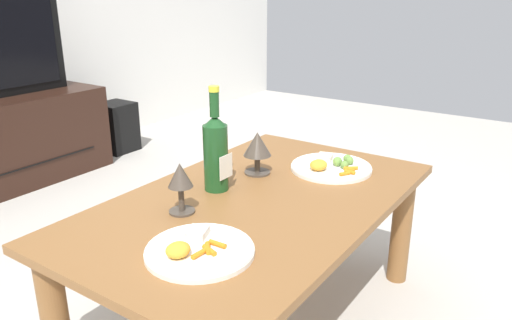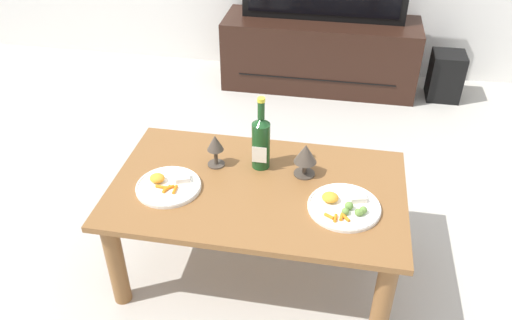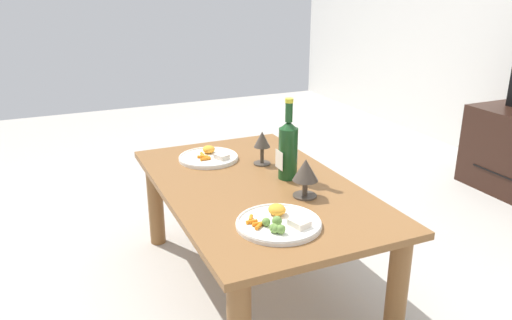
# 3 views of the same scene
# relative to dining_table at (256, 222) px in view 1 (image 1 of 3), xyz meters

# --- Properties ---
(dining_table) EXTENTS (1.14, 0.69, 0.44)m
(dining_table) POSITION_rel_dining_table_xyz_m (0.00, 0.00, 0.00)
(dining_table) COLOR brown
(dining_table) RESTS_ON ground_plane
(floor_speaker) EXTENTS (0.21, 0.21, 0.32)m
(floor_speaker) POSITION_rel_dining_table_xyz_m (0.96, 1.76, -0.20)
(floor_speaker) COLOR black
(floor_speaker) RESTS_ON ground_plane
(wine_bottle) EXTENTS (0.07, 0.08, 0.32)m
(wine_bottle) POSITION_rel_dining_table_xyz_m (-0.01, 0.14, 0.20)
(wine_bottle) COLOR #19471E
(wine_bottle) RESTS_ON dining_table
(goblet_left) EXTENTS (0.07, 0.07, 0.14)m
(goblet_left) POSITION_rel_dining_table_xyz_m (-0.19, 0.11, 0.17)
(goblet_left) COLOR #473D33
(goblet_left) RESTS_ON dining_table
(goblet_right) EXTENTS (0.09, 0.09, 0.14)m
(goblet_right) POSITION_rel_dining_table_xyz_m (0.17, 0.11, 0.17)
(goblet_right) COLOR #473D33
(goblet_right) RESTS_ON dining_table
(dinner_plate_left) EXTENTS (0.25, 0.25, 0.04)m
(dinner_plate_left) POSITION_rel_dining_table_xyz_m (-0.34, -0.07, 0.09)
(dinner_plate_left) COLOR white
(dinner_plate_left) RESTS_ON dining_table
(dinner_plate_right) EXTENTS (0.27, 0.27, 0.05)m
(dinner_plate_right) POSITION_rel_dining_table_xyz_m (0.34, -0.07, 0.09)
(dinner_plate_right) COLOR white
(dinner_plate_right) RESTS_ON dining_table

